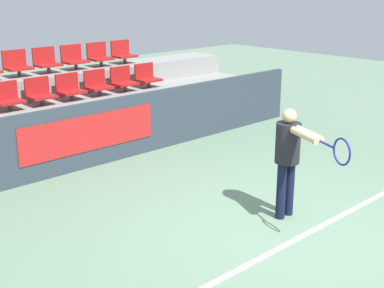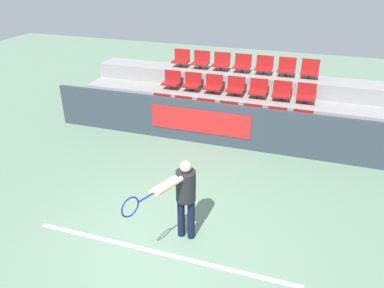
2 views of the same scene
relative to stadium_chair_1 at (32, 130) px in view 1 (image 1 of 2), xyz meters
The scene contains 24 objects.
ground_plane 4.92m from the stadium_chair_1, 74.70° to the right, with size 30.00×30.00×0.00m, color slate.
court_baseline 4.99m from the stadium_chair_1, 74.93° to the right, with size 4.68×0.08×0.01m.
barrier_wall 1.42m from the stadium_chair_1, 26.12° to the right, with size 9.44×0.14×1.14m.
bleacher_tier_front 1.37m from the stadium_chair_1, ahead, with size 9.04×0.87×0.43m.
bleacher_tier_middle 1.51m from the stadium_chair_1, 30.48° to the left, with size 9.04×0.87×0.87m.
bleacher_tier_back 2.07m from the stadium_chair_1, 51.62° to the left, with size 9.04×0.87×1.30m.
stadium_chair_1 is the anchor object (origin of this frame).
stadium_chair_2 0.64m from the stadium_chair_1, ahead, with size 0.49×0.38×0.52m.
stadium_chair_3 1.29m from the stadium_chair_1, ahead, with size 0.49×0.38×0.52m.
stadium_chair_4 1.93m from the stadium_chair_1, ahead, with size 0.49×0.38×0.52m.
stadium_chair_5 2.57m from the stadium_chair_1, ahead, with size 0.49×0.38×0.52m.
stadium_chair_6 3.21m from the stadium_chair_1, ahead, with size 0.49×0.38×0.52m.
stadium_chair_8 0.97m from the stadium_chair_1, 90.00° to the left, with size 0.49×0.38×0.52m.
stadium_chair_9 1.16m from the stadium_chair_1, 53.43° to the left, with size 0.49×0.38×0.52m.
stadium_chair_10 1.61m from the stadium_chair_1, 33.98° to the left, with size 0.49×0.38×0.52m.
stadium_chair_11 2.16m from the stadium_chair_1, 24.20° to the left, with size 0.49×0.38×0.52m.
stadium_chair_12 2.75m from the stadium_chair_1, 18.63° to the left, with size 0.49×0.38×0.52m.
stadium_chair_13 3.36m from the stadium_chair_1, 15.09° to the left, with size 0.49×0.38×0.52m.
stadium_chair_16 2.04m from the stadium_chair_1, 69.65° to the left, with size 0.49×0.38×0.52m.
stadium_chair_17 2.33m from the stadium_chair_1, 53.43° to the left, with size 0.49×0.38×0.52m.
stadium_chair_18 2.73m from the stadium_chair_1, 41.95° to the left, with size 0.49×0.38×0.52m.
stadium_chair_19 3.22m from the stadium_chair_1, 33.98° to the left, with size 0.49×0.38×0.52m.
stadium_chair_20 3.75m from the stadium_chair_1, 28.34° to the left, with size 0.49×0.38×0.52m.
tennis_player 4.56m from the stadium_chair_1, 70.32° to the right, with size 0.70×1.40×1.53m.
Camera 1 is at (-5.31, -3.63, 3.15)m, focal length 50.00 mm.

